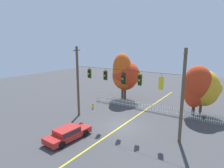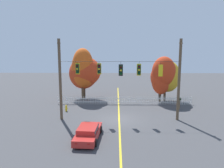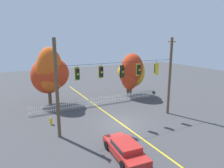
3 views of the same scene
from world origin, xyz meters
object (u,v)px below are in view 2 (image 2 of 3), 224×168
at_px(traffic_signal_northbound_secondary, 77,69).
at_px(traffic_signal_southbound_primary, 121,70).
at_px(traffic_signal_eastbound_side, 99,69).
at_px(autumn_maple_near_fence, 83,69).
at_px(autumn_maple_mid, 85,72).
at_px(traffic_signal_westbound_side, 160,70).
at_px(autumn_oak_far_east, 162,76).
at_px(roadside_mailbox, 180,100).
at_px(traffic_signal_northbound_primary, 139,70).
at_px(parked_car, 88,132).
at_px(autumn_maple_far_west, 167,76).
at_px(fire_hydrant, 66,108).

relative_size(traffic_signal_northbound_secondary, traffic_signal_southbound_primary, 0.89).
relative_size(traffic_signal_eastbound_side, autumn_maple_near_fence, 0.18).
bearing_deg(autumn_maple_mid, traffic_signal_eastbound_side, -73.63).
bearing_deg(traffic_signal_southbound_primary, traffic_signal_northbound_secondary, -180.00).
bearing_deg(traffic_signal_southbound_primary, autumn_maple_mid, 117.95).
bearing_deg(traffic_signal_westbound_side, autumn_maple_mid, 133.78).
bearing_deg(autumn_oak_far_east, roadside_mailbox, -64.21).
relative_size(traffic_signal_northbound_secondary, traffic_signal_northbound_primary, 0.92).
xyz_separation_m(traffic_signal_northbound_secondary, parked_car, (1.64, -5.25, -4.76)).
height_order(traffic_signal_southbound_primary, autumn_maple_far_west, traffic_signal_southbound_primary).
xyz_separation_m(traffic_signal_northbound_secondary, autumn_maple_near_fence, (-0.69, 8.55, -0.94)).
relative_size(autumn_maple_mid, parked_car, 1.30).
bearing_deg(fire_hydrant, traffic_signal_southbound_primary, -24.60).
height_order(traffic_signal_northbound_secondary, roadside_mailbox, traffic_signal_northbound_secondary).
relative_size(traffic_signal_northbound_primary, autumn_maple_far_west, 0.26).
height_order(autumn_maple_far_west, roadside_mailbox, autumn_maple_far_west).
bearing_deg(autumn_maple_near_fence, autumn_maple_far_west, -1.05).
distance_m(traffic_signal_westbound_side, autumn_maple_mid, 13.08).
bearing_deg(autumn_maple_far_west, parked_car, -124.50).
bearing_deg(parked_car, traffic_signal_northbound_primary, 48.46).
xyz_separation_m(traffic_signal_southbound_primary, autumn_maple_near_fence, (-5.13, 8.55, -0.80)).
xyz_separation_m(traffic_signal_northbound_secondary, autumn_oak_far_east, (10.14, 7.47, -1.68)).
height_order(traffic_signal_westbound_side, roadside_mailbox, traffic_signal_westbound_side).
height_order(traffic_signal_northbound_secondary, autumn_maple_near_fence, autumn_maple_near_fence).
bearing_deg(autumn_maple_far_west, traffic_signal_northbound_primary, -119.33).
distance_m(traffic_signal_northbound_primary, autumn_maple_far_west, 9.73).
distance_m(traffic_signal_eastbound_side, autumn_maple_near_fence, 9.08).
bearing_deg(traffic_signal_westbound_side, roadside_mailbox, 51.96).
height_order(traffic_signal_eastbound_side, autumn_maple_far_west, traffic_signal_eastbound_side).
relative_size(traffic_signal_eastbound_side, roadside_mailbox, 0.92).
relative_size(traffic_signal_westbound_side, parked_car, 0.32).
bearing_deg(autumn_maple_far_west, fire_hydrant, -157.20).
distance_m(traffic_signal_eastbound_side, parked_car, 7.11).
height_order(traffic_signal_southbound_primary, traffic_signal_westbound_side, same).
relative_size(traffic_signal_westbound_side, roadside_mailbox, 1.05).
relative_size(traffic_signal_eastbound_side, traffic_signal_westbound_side, 0.88).
distance_m(autumn_maple_near_fence, autumn_oak_far_east, 10.91).
height_order(autumn_maple_near_fence, parked_car, autumn_maple_near_fence).
relative_size(traffic_signal_westbound_side, fire_hydrant, 1.95).
bearing_deg(traffic_signal_southbound_primary, roadside_mailbox, 29.71).
distance_m(autumn_maple_mid, fire_hydrant, 7.47).
height_order(traffic_signal_westbound_side, autumn_maple_far_west, traffic_signal_westbound_side).
bearing_deg(parked_car, roadside_mailbox, 42.99).
relative_size(autumn_maple_mid, fire_hydrant, 7.89).
xyz_separation_m(autumn_maple_far_west, fire_hydrant, (-12.90, -5.42, -3.10)).
height_order(traffic_signal_northbound_secondary, traffic_signal_eastbound_side, same).
height_order(autumn_maple_near_fence, autumn_oak_far_east, autumn_maple_near_fence).
xyz_separation_m(traffic_signal_northbound_secondary, traffic_signal_northbound_primary, (6.29, 0.00, -0.09)).
distance_m(traffic_signal_eastbound_side, autumn_maple_far_west, 12.24).
bearing_deg(traffic_signal_southbound_primary, autumn_maple_near_fence, 120.95).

